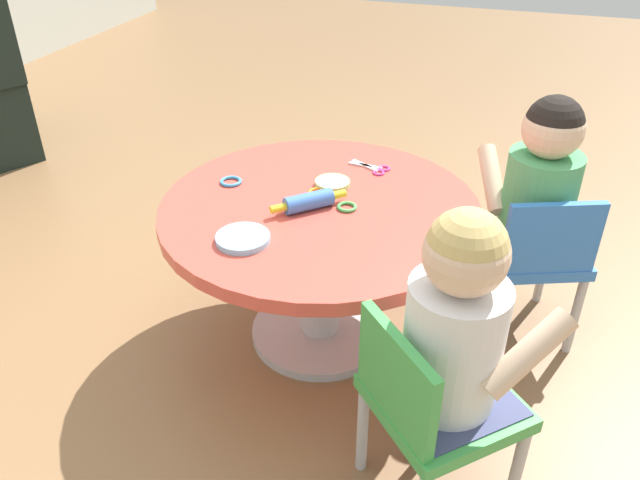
{
  "coord_description": "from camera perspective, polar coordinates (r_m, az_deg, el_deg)",
  "views": [
    {
      "loc": [
        -1.5,
        -0.49,
        1.36
      ],
      "look_at": [
        0.0,
        0.0,
        0.36
      ],
      "focal_mm": 35.47,
      "sensor_mm": 36.0,
      "label": 1
    }
  ],
  "objects": [
    {
      "name": "child_chair_right",
      "position": [
        2.01,
        18.59,
        -1.24
      ],
      "size": [
        0.39,
        0.39,
        0.54
      ],
      "color": "#B7B7BC",
      "rests_on": "ground"
    },
    {
      "name": "cookie_cutter_0",
      "position": [
        1.86,
        -0.17,
        4.28
      ],
      "size": [
        0.06,
        0.06,
        0.01
      ],
      "primitive_type": "torus",
      "color": "orange",
      "rests_on": "craft_table"
    },
    {
      "name": "cookie_cutter_1",
      "position": [
        1.94,
        -8.05,
        5.26
      ],
      "size": [
        0.07,
        0.07,
        0.01
      ],
      "primitive_type": "torus",
      "color": "#3F99D8",
      "rests_on": "craft_table"
    },
    {
      "name": "cookie_cutter_2",
      "position": [
        1.79,
        2.46,
        3.02
      ],
      "size": [
        0.06,
        0.06,
        0.01
      ],
      "primitive_type": "torus",
      "color": "#4CB259",
      "rests_on": "craft_table"
    },
    {
      "name": "craft_table",
      "position": [
        1.86,
        0.0,
        0.29
      ],
      "size": [
        0.92,
        0.92,
        0.48
      ],
      "color": "silver",
      "rests_on": "ground"
    },
    {
      "name": "child_chair_left",
      "position": [
        1.47,
        10.02,
        -14.41
      ],
      "size": [
        0.42,
        0.42,
        0.54
      ],
      "color": "#B7B7BC",
      "rests_on": "ground"
    },
    {
      "name": "rolling_pin",
      "position": [
        1.77,
        -1.03,
        3.51
      ],
      "size": [
        0.17,
        0.18,
        0.05
      ],
      "color": "#3F72CC",
      "rests_on": "craft_table"
    },
    {
      "name": "seated_child_left",
      "position": [
        1.33,
        12.35,
        -7.09
      ],
      "size": [
        0.43,
        0.44,
        0.51
      ],
      "color": "#3F4772",
      "rests_on": "ground"
    },
    {
      "name": "seated_child_right",
      "position": [
        1.94,
        19.34,
        5.0
      ],
      "size": [
        0.42,
        0.38,
        0.51
      ],
      "color": "#3F4772",
      "rests_on": "ground"
    },
    {
      "name": "playdough_blob_0",
      "position": [
        1.65,
        -6.98,
        0.14
      ],
      "size": [
        0.14,
        0.14,
        0.02
      ],
      "primitive_type": "cylinder",
      "color": "#8CCCF2",
      "rests_on": "craft_table"
    },
    {
      "name": "craft_scissors",
      "position": [
        2.02,
        4.92,
        6.46
      ],
      "size": [
        0.09,
        0.14,
        0.01
      ],
      "color": "silver",
      "rests_on": "craft_table"
    },
    {
      "name": "ground_plane",
      "position": [
        2.09,
        0.0,
        -8.47
      ],
      "size": [
        10.0,
        10.0,
        0.0
      ],
      "primitive_type": "plane",
      "color": "olive"
    },
    {
      "name": "playdough_blob_1",
      "position": [
        1.91,
        1.09,
        5.16
      ],
      "size": [
        0.11,
        0.11,
        0.02
      ],
      "primitive_type": "cylinder",
      "color": "#B2E58C",
      "rests_on": "craft_table"
    }
  ]
}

